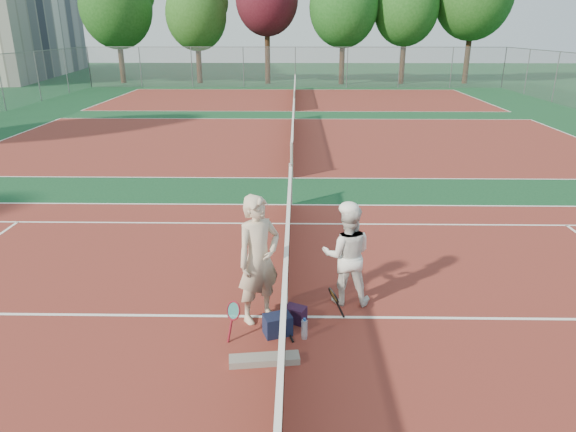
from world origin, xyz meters
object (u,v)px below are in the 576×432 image
Objects in this scene: player_a at (259,260)px; water_bottle at (304,330)px; racket_red at (234,320)px; sports_bag_navy at (278,325)px; player_b at (347,255)px; sports_bag_purple at (295,314)px; net_main at (286,288)px; racket_spare at (285,325)px; racket_black_held at (333,304)px.

player_a is 6.73× the size of water_bottle.
player_a reaches higher than racket_red.
sports_bag_navy is (0.29, -0.44, -0.85)m from player_a.
player_a reaches higher than player_b.
player_a is 6.40× the size of sports_bag_purple.
sports_bag_purple is (0.15, -0.13, -0.38)m from net_main.
player_b reaches higher than sports_bag_purple.
sports_bag_navy reaches higher than water_bottle.
racket_red is 1.04m from water_bottle.
net_main is 0.56m from racket_spare.
player_a is 1.35m from racket_black_held.
net_main is 0.61m from sports_bag_navy.
player_a is 3.36× the size of racket_spare.
net_main reaches higher than racket_red.
net_main is 34.85× the size of sports_bag_purple.
racket_black_held is 0.80m from racket_spare.
racket_spare is (0.40, -0.22, -0.99)m from player_a.
player_a is 1.50m from player_b.
racket_red is at bearing -141.75° from net_main.
player_a is (-0.41, -0.04, 0.50)m from net_main.
sports_bag_navy reaches higher than racket_spare.
racket_spare is at bearing -91.72° from net_main.
sports_bag_purple is 1.05× the size of water_bottle.
racket_spare is at bearing 130.39° from water_bottle.
player_a is at bearing 25.45° from player_b.
sports_bag_purple is at bearing -65.82° from racket_spare.
racket_red is at bearing 179.64° from water_bottle.
sports_bag_purple is at bearing -18.65° from racket_black_held.
racket_spare is 2.00× the size of water_bottle.
sports_bag_purple is at bearing -47.77° from player_a.
sports_bag_purple is (0.89, 0.46, -0.16)m from racket_red.
racket_red reaches higher than racket_spare.
player_a is at bearing 141.21° from water_bottle.
racket_spare is 1.90× the size of sports_bag_purple.
player_b is (0.97, 0.52, 0.33)m from net_main.
sports_bag_purple is at bearing 106.22° from water_bottle.
racket_red is 1.04× the size of racket_black_held.
racket_red is (-0.34, -0.55, -0.72)m from player_a.
player_a is 1.20× the size of player_b.
player_a is at bearing 123.71° from sports_bag_navy.
sports_bag_purple is (0.15, 0.13, 0.11)m from racket_spare.
racket_spare is (-0.98, -0.78, -0.82)m from player_b.
net_main reaches higher than racket_black_held.
racket_red is at bearing 36.19° from player_b.
racket_spare is at bearing -66.71° from player_a.
racket_red is at bearing -170.40° from sports_bag_navy.
racket_black_held is (1.14, -0.04, -0.73)m from player_a.
net_main is 18.30× the size of racket_spare.
player_b is at bearing -23.93° from racket_red.
net_main reaches higher than water_bottle.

